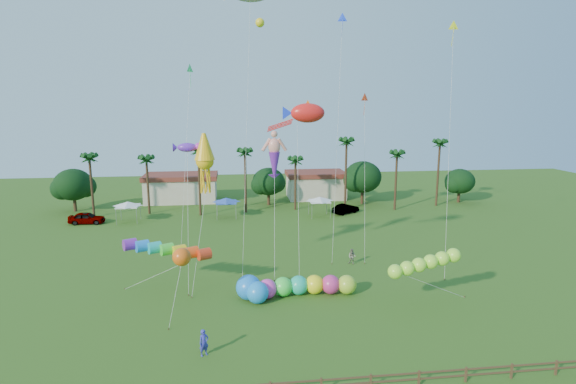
{
  "coord_description": "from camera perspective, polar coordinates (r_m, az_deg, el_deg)",
  "views": [
    {
      "loc": [
        -4.82,
        -29.26,
        16.69
      ],
      "look_at": [
        0.0,
        10.0,
        9.0
      ],
      "focal_mm": 28.0,
      "sensor_mm": 36.0,
      "label": 1
    }
  ],
  "objects": [
    {
      "name": "blue_ball",
      "position": [
        39.32,
        -3.88,
        -12.62
      ],
      "size": [
        1.91,
        1.91,
        1.91
      ],
      "primitive_type": "sphere",
      "color": "#1A89F1",
      "rests_on": "ground"
    },
    {
      "name": "lobster_kite",
      "position": [
        43.4,
        -12.69,
        5.54
      ],
      "size": [
        3.18,
        5.78,
        13.38
      ],
      "color": "#6C28CB",
      "rests_on": "ground"
    },
    {
      "name": "spectator_a",
      "position": [
        32.42,
        -10.63,
        -18.29
      ],
      "size": [
        0.81,
        0.72,
        1.86
      ],
      "primitive_type": "imported",
      "rotation": [
        0.0,
        0.0,
        0.52
      ],
      "color": "#3433B5",
      "rests_on": "ground"
    },
    {
      "name": "ground",
      "position": [
        34.03,
        2.16,
        -18.38
      ],
      "size": [
        160.0,
        160.0,
        0.0
      ],
      "primitive_type": "plane",
      "color": "#285116",
      "rests_on": "ground"
    },
    {
      "name": "orange_ball_kite",
      "position": [
        35.7,
        -13.35,
        -8.04
      ],
      "size": [
        1.94,
        2.32,
        5.94
      ],
      "color": "#E55912",
      "rests_on": "ground"
    },
    {
      "name": "merman_kite",
      "position": [
        45.97,
        -1.74,
        4.33
      ],
      "size": [
        2.34,
        5.91,
        13.72
      ],
      "color": "#F89A8D",
      "rests_on": "ground"
    },
    {
      "name": "tent_row",
      "position": [
        67.07,
        -7.86,
        -1.1
      ],
      "size": [
        31.0,
        4.0,
        0.6
      ],
      "color": "white",
      "rests_on": "ground"
    },
    {
      "name": "delta_kite_green",
      "position": [
        48.92,
        -12.37,
        14.44
      ],
      "size": [
        1.99,
        4.27,
        20.87
      ],
      "color": "#39F277",
      "rests_on": "ground"
    },
    {
      "name": "delta_kite_yellow",
      "position": [
        47.97,
        20.25,
        18.36
      ],
      "size": [
        1.65,
        3.98,
        24.59
      ],
      "color": "#D1E317",
      "rests_on": "ground"
    },
    {
      "name": "delta_kite_red",
      "position": [
        51.18,
        9.72,
        11.3
      ],
      "size": [
        1.5,
        5.35,
        18.01
      ],
      "color": "red",
      "rests_on": "ground"
    },
    {
      "name": "green_worm",
      "position": [
        38.24,
        13.46,
        -9.81
      ],
      "size": [
        10.36,
        2.16,
        4.02
      ],
      "color": "#A4FB37",
      "rests_on": "ground"
    },
    {
      "name": "spectator_b",
      "position": [
        48.68,
        8.13,
        -8.12
      ],
      "size": [
        1.03,
        0.98,
        1.67
      ],
      "primitive_type": "imported",
      "rotation": [
        0.0,
        0.0,
        -0.62
      ],
      "color": "gray",
      "rests_on": "ground"
    },
    {
      "name": "squid_kite",
      "position": [
        43.09,
        -10.53,
        3.89
      ],
      "size": [
        2.41,
        6.16,
        14.23
      ],
      "color": "yellow",
      "rests_on": "ground"
    },
    {
      "name": "rainbow_tube",
      "position": [
        41.09,
        -13.33,
        -7.79
      ],
      "size": [
        9.41,
        3.39,
        4.2
      ],
      "color": "red",
      "rests_on": "ground"
    },
    {
      "name": "buildings_row",
      "position": [
        80.63,
        -5.66,
        0.45
      ],
      "size": [
        35.0,
        7.0,
        4.0
      ],
      "color": "beige",
      "rests_on": "ground"
    },
    {
      "name": "car_b",
      "position": [
        70.69,
        7.36,
        -2.12
      ],
      "size": [
        4.69,
        3.78,
        1.5
      ],
      "primitive_type": "imported",
      "rotation": [
        0.0,
        0.0,
        2.14
      ],
      "color": "#4C4C54",
      "rests_on": "ground"
    },
    {
      "name": "fence",
      "position": [
        28.69,
        4.24,
        -23.12
      ],
      "size": [
        36.12,
        0.12,
        1.0
      ],
      "color": "brown",
      "rests_on": "ground"
    },
    {
      "name": "car_a",
      "position": [
        70.24,
        -24.19,
        -3.03
      ],
      "size": [
        4.97,
        2.15,
        1.67
      ],
      "primitive_type": "imported",
      "rotation": [
        0.0,
        0.0,
        1.53
      ],
      "color": "#4C4C54",
      "rests_on": "ground"
    },
    {
      "name": "fish_kite",
      "position": [
        42.44,
        2.52,
        9.99
      ],
      "size": [
        4.93,
        5.32,
        16.96
      ],
      "color": "red",
      "rests_on": "ground"
    },
    {
      "name": "delta_kite_blue",
      "position": [
        50.7,
        6.88,
        20.36
      ],
      "size": [
        2.2,
        4.51,
        26.21
      ],
      "color": "#1C42FC",
      "rests_on": "ground"
    },
    {
      "name": "tree_line",
      "position": [
        74.77,
        -0.47,
        1.45
      ],
      "size": [
        69.46,
        8.91,
        11.0
      ],
      "color": "#3A2819",
      "rests_on": "ground"
    },
    {
      "name": "caterpillar_inflatable",
      "position": [
        40.58,
        0.54,
        -11.86
      ],
      "size": [
        10.79,
        2.49,
        2.2
      ],
      "rotation": [
        0.0,
        0.0,
        0.03
      ],
      "color": "#F741BC",
      "rests_on": "ground"
    }
  ]
}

